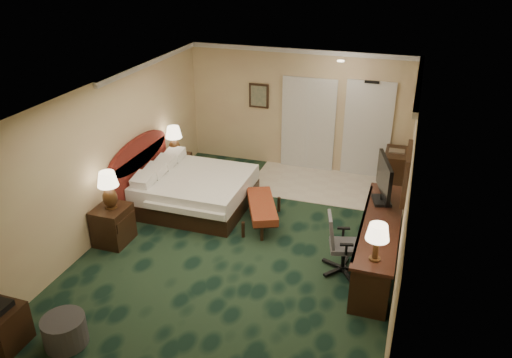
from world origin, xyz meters
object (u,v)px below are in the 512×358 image
(nightstand_far, at_px, (177,169))
(lamp_far, at_px, (174,141))
(tv, at_px, (384,181))
(minibar, at_px, (394,171))
(bed_bench, at_px, (262,213))
(desk_chair, at_px, (344,244))
(side_table, at_px, (1,328))
(ottoman, at_px, (65,331))
(bed, at_px, (196,191))
(desk, at_px, (378,243))
(lamp_near, at_px, (109,190))
(nightstand_near, at_px, (113,225))

(nightstand_far, bearing_deg, lamp_far, 160.46)
(tv, bearing_deg, minibar, 72.58)
(bed_bench, distance_m, desk_chair, 1.95)
(side_table, bearing_deg, ottoman, 20.29)
(bed, distance_m, desk, 3.69)
(lamp_near, height_order, side_table, lamp_near)
(ottoman, relative_size, desk, 0.20)
(nightstand_far, relative_size, desk, 0.23)
(minibar, bearing_deg, ottoman, -122.00)
(lamp_near, distance_m, minibar, 5.73)
(nightstand_near, height_order, desk, desk)
(desk, relative_size, tv, 2.79)
(bed, xyz_separation_m, nightstand_far, (-0.84, 0.85, -0.01))
(minibar, bearing_deg, desk, -90.85)
(lamp_far, height_order, ottoman, lamp_far)
(nightstand_near, distance_m, nightstand_far, 2.50)
(lamp_near, distance_m, lamp_far, 2.48)
(nightstand_near, relative_size, lamp_far, 1.03)
(lamp_near, xyz_separation_m, bed_bench, (2.24, 1.36, -0.78))
(minibar, bearing_deg, desk_chair, -99.46)
(nightstand_near, bearing_deg, bed_bench, 31.58)
(bed, bearing_deg, desk, -14.21)
(lamp_far, height_order, tv, tv)
(nightstand_near, xyz_separation_m, lamp_near, (0.01, 0.02, 0.66))
(bed, bearing_deg, lamp_near, -116.58)
(ottoman, bearing_deg, lamp_far, 99.27)
(nightstand_far, relative_size, lamp_far, 0.96)
(nightstand_far, distance_m, lamp_near, 2.57)
(ottoman, bearing_deg, tv, 45.99)
(bed_bench, bearing_deg, nightstand_far, 130.09)
(minibar, bearing_deg, lamp_near, -141.10)
(desk, relative_size, desk_chair, 2.74)
(nightstand_near, distance_m, ottoman, 2.43)
(bed, xyz_separation_m, desk, (3.58, -0.91, 0.08))
(bed_bench, xyz_separation_m, minibar, (2.19, 2.21, 0.21))
(bed_bench, height_order, desk_chair, desk_chair)
(nightstand_far, bearing_deg, bed_bench, -26.12)
(nightstand_far, bearing_deg, tv, -14.04)
(nightstand_far, xyz_separation_m, lamp_near, (0.03, -2.48, 0.69))
(lamp_far, distance_m, bed_bench, 2.65)
(nightstand_far, xyz_separation_m, desk_chair, (3.92, -2.11, 0.19))
(desk_chair, bearing_deg, nightstand_far, 137.23)
(nightstand_far, bearing_deg, ottoman, -80.94)
(bed, xyz_separation_m, lamp_near, (-0.81, -1.62, 0.68))
(nightstand_near, bearing_deg, side_table, -89.84)
(lamp_near, height_order, lamp_far, lamp_near)
(desk, height_order, desk_chair, desk_chair)
(lamp_far, bearing_deg, minibar, 13.73)
(nightstand_near, distance_m, bed_bench, 2.64)
(nightstand_near, bearing_deg, lamp_near, 70.13)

